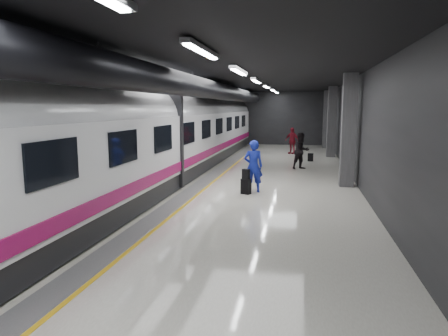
{
  "coord_description": "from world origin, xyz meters",
  "views": [
    {
      "loc": [
        2.8,
        -14.62,
        3.17
      ],
      "look_at": [
        0.4,
        -2.58,
        1.3
      ],
      "focal_mm": 32.0,
      "sensor_mm": 36.0,
      "label": 1
    }
  ],
  "objects": [
    {
      "name": "ground",
      "position": [
        0.0,
        0.0,
        0.0
      ],
      "size": [
        40.0,
        40.0,
        0.0
      ],
      "primitive_type": "plane",
      "color": "white",
      "rests_on": "ground"
    },
    {
      "name": "platform_hall",
      "position": [
        -0.29,
        0.96,
        3.54
      ],
      "size": [
        10.02,
        40.02,
        4.51
      ],
      "color": "black",
      "rests_on": "ground"
    },
    {
      "name": "traveler_main",
      "position": [
        0.98,
        0.09,
        0.99
      ],
      "size": [
        0.82,
        0.64,
        1.97
      ],
      "primitive_type": "imported",
      "rotation": [
        0.0,
        0.0,
        3.41
      ],
      "color": "#1722B1",
      "rests_on": "ground"
    },
    {
      "name": "traveler_far_b",
      "position": [
        2.02,
        13.22,
        0.9
      ],
      "size": [
        1.14,
        0.89,
        1.81
      ],
      "primitive_type": "imported",
      "rotation": [
        0.0,
        0.0,
        -0.5
      ],
      "color": "maroon",
      "rests_on": "ground"
    },
    {
      "name": "shoulder_bag",
      "position": [
        0.76,
        -0.3,
        0.75
      ],
      "size": [
        0.31,
        0.27,
        0.37
      ],
      "primitive_type": "cube",
      "rotation": [
        0.0,
        0.0,
        -0.54
      ],
      "color": "black",
      "rests_on": "suitcase_main"
    },
    {
      "name": "suitcase_main",
      "position": [
        0.77,
        -0.29,
        0.28
      ],
      "size": [
        0.4,
        0.33,
        0.57
      ],
      "primitive_type": "cube",
      "rotation": [
        0.0,
        0.0,
        -0.38
      ],
      "color": "black",
      "rests_on": "ground"
    },
    {
      "name": "traveler_far_a",
      "position": [
        2.7,
        6.27,
        0.94
      ],
      "size": [
        1.16,
        1.1,
        1.88
      ],
      "primitive_type": "imported",
      "rotation": [
        0.0,
        0.0,
        0.59
      ],
      "color": "black",
      "rests_on": "ground"
    },
    {
      "name": "train",
      "position": [
        -3.25,
        -0.0,
        2.07
      ],
      "size": [
        3.05,
        38.0,
        4.05
      ],
      "color": "black",
      "rests_on": "ground"
    },
    {
      "name": "suitcase_far",
      "position": [
        3.24,
        9.49,
        0.24
      ],
      "size": [
        0.33,
        0.23,
        0.47
      ],
      "primitive_type": "cube",
      "rotation": [
        0.0,
        0.0,
        -0.05
      ],
      "color": "black",
      "rests_on": "ground"
    }
  ]
}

